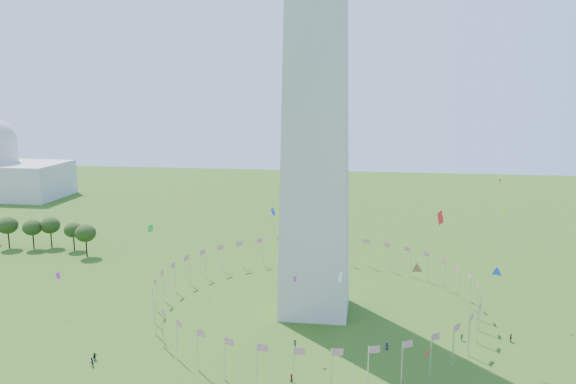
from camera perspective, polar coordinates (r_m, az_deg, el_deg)
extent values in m
cylinder|color=silver|center=(146.97, 18.72, -10.54)|extent=(0.24, 0.24, 9.00)
cylinder|color=silver|center=(153.27, 18.03, -9.62)|extent=(0.24, 0.24, 9.00)
cylinder|color=silver|center=(159.24, 16.99, -8.80)|extent=(0.24, 0.24, 9.00)
cylinder|color=silver|center=(164.75, 15.64, -8.09)|extent=(0.24, 0.24, 9.00)
cylinder|color=silver|center=(169.67, 14.05, -7.47)|extent=(0.24, 0.24, 9.00)
cylinder|color=silver|center=(173.92, 12.27, -6.95)|extent=(0.24, 0.24, 9.00)
cylinder|color=silver|center=(177.42, 10.33, -6.53)|extent=(0.24, 0.24, 9.00)
cylinder|color=silver|center=(180.10, 8.28, -6.21)|extent=(0.24, 0.24, 9.00)
cylinder|color=silver|center=(181.93, 6.15, -5.99)|extent=(0.24, 0.24, 9.00)
cylinder|color=silver|center=(182.87, 3.97, -5.87)|extent=(0.24, 0.24, 9.00)
cylinder|color=silver|center=(182.91, 1.77, -5.85)|extent=(0.24, 0.24, 9.00)
cylinder|color=silver|center=(182.05, -0.41, -5.92)|extent=(0.24, 0.24, 9.00)
cylinder|color=silver|center=(180.31, -2.55, -6.09)|extent=(0.24, 0.24, 9.00)
cylinder|color=silver|center=(177.70, -4.61, -6.36)|extent=(0.24, 0.24, 9.00)
cylinder|color=silver|center=(174.28, -6.57, -6.74)|extent=(0.24, 0.24, 9.00)
cylinder|color=silver|center=(170.10, -8.38, -7.21)|extent=(0.24, 0.24, 9.00)
cylinder|color=silver|center=(165.23, -9.99, -7.80)|extent=(0.24, 0.24, 9.00)
cylinder|color=silver|center=(159.77, -11.38, -8.48)|extent=(0.24, 0.24, 9.00)
cylinder|color=silver|center=(153.84, -12.47, -9.27)|extent=(0.24, 0.24, 9.00)
cylinder|color=silver|center=(147.56, -13.21, -10.16)|extent=(0.24, 0.24, 9.00)
cylinder|color=silver|center=(141.09, -13.53, -11.15)|extent=(0.24, 0.24, 9.00)
cylinder|color=silver|center=(134.62, -13.35, -12.22)|extent=(0.24, 0.24, 9.00)
cylinder|color=silver|center=(128.36, -12.60, -13.34)|extent=(0.24, 0.24, 9.00)
cylinder|color=silver|center=(122.54, -11.22, -14.47)|extent=(0.24, 0.24, 9.00)
cylinder|color=silver|center=(117.43, -9.16, -15.55)|extent=(0.24, 0.24, 9.00)
cylinder|color=silver|center=(113.27, -6.44, -16.50)|extent=(0.24, 0.24, 9.00)
cylinder|color=silver|center=(110.31, -3.15, -17.23)|extent=(0.24, 0.24, 9.00)
cylinder|color=silver|center=(108.74, 0.55, -17.65)|extent=(0.24, 0.24, 9.00)
cylinder|color=silver|center=(108.67, 4.41, -17.70)|extent=(0.24, 0.24, 9.00)
cylinder|color=silver|center=(110.10, 8.14, -17.38)|extent=(0.24, 0.24, 9.00)
cylinder|color=silver|center=(112.94, 11.50, -16.74)|extent=(0.24, 0.24, 9.00)
cylinder|color=silver|center=(117.00, 14.30, -15.86)|extent=(0.24, 0.24, 9.00)
cylinder|color=silver|center=(122.04, 16.44, -14.82)|extent=(0.24, 0.24, 9.00)
cylinder|color=silver|center=(127.80, 17.91, -13.72)|extent=(0.24, 0.24, 9.00)
cylinder|color=silver|center=(134.03, 18.73, -12.61)|extent=(0.24, 0.24, 9.00)
cylinder|color=silver|center=(140.49, 18.98, -11.54)|extent=(0.24, 0.24, 9.00)
imported|color=black|center=(126.69, 0.69, -15.18)|extent=(1.14, 1.38, 1.86)
imported|color=#551513|center=(113.99, 0.35, -18.35)|extent=(0.70, 0.88, 1.61)
imported|color=#331849|center=(125.86, -19.32, -15.99)|extent=(0.91, 1.05, 1.84)
imported|color=#1F2648|center=(127.86, 10.02, -15.16)|extent=(0.82, 0.58, 1.62)
imported|color=black|center=(128.14, -19.04, -15.52)|extent=(0.89, 1.64, 1.69)
imported|color=#173B20|center=(135.66, 17.25, -13.93)|extent=(1.19, 1.03, 1.61)
imported|color=#272727|center=(138.48, 21.70, -13.61)|extent=(0.76, 1.18, 1.99)
plane|color=blue|center=(123.08, 20.47, -7.65)|extent=(2.03, 1.70, 2.62)
plane|color=red|center=(81.70, 15.22, -2.54)|extent=(0.94, 2.03, 2.23)
plane|color=green|center=(117.81, -13.79, -3.62)|extent=(0.36, 1.91, 1.88)
plane|color=yellow|center=(160.69, -10.79, -0.96)|extent=(0.92, 1.74, 1.76)
plane|color=#CC2699|center=(120.25, 0.71, -8.83)|extent=(1.07, 0.75, 1.29)
plane|color=blue|center=(117.39, -1.52, -2.02)|extent=(1.41, 1.44, 1.90)
plane|color=red|center=(150.21, 20.74, 1.12)|extent=(0.53, 0.97, 1.10)
plane|color=red|center=(115.73, 13.94, -15.64)|extent=(0.46, 1.44, 1.45)
plane|color=white|center=(110.81, 5.33, -8.65)|extent=(2.03, 0.66, 2.13)
plane|color=#CC2699|center=(153.05, -22.32, -7.87)|extent=(0.59, 1.67, 1.56)
plane|color=yellow|center=(130.66, 21.17, -1.72)|extent=(1.04, 0.39, 1.07)
plane|color=blue|center=(117.36, 12.98, -7.60)|extent=(2.09, 0.80, 1.94)
ellipsoid|color=#2F4A18|center=(222.31, -26.55, -3.74)|extent=(7.14, 7.14, 11.15)
ellipsoid|color=#2F4A18|center=(217.83, -24.49, -3.95)|extent=(6.64, 6.64, 10.37)
ellipsoid|color=#2F4A18|center=(217.37, -22.96, -3.82)|extent=(6.88, 6.88, 10.74)
ellipsoid|color=#2F4A18|center=(210.73, -20.95, -4.25)|extent=(6.21, 6.21, 9.71)
ellipsoid|color=#2F4A18|center=(201.13, -19.83, -4.70)|extent=(6.94, 6.94, 10.84)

